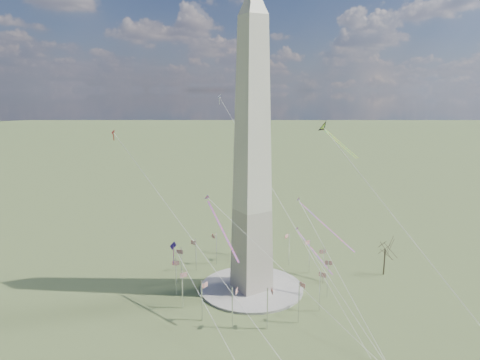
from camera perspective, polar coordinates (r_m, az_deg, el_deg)
ground at (r=154.57m, az=1.54°, el=-14.30°), size 2000.00×2000.00×0.00m
plaza at (r=154.39m, az=1.54°, el=-14.17°), size 36.00×36.00×0.80m
washington_monument at (r=140.20m, az=1.65°, el=3.58°), size 15.56×15.56×100.00m
flagpole_ring at (r=151.50m, az=1.55°, el=-11.83°), size 54.40×54.40×13.00m
tree_near at (r=170.05m, az=18.82°, el=-8.50°), size 8.67×8.67×15.18m
kite_delta_black at (r=174.74m, az=11.31°, el=6.67°), size 9.69×17.13×14.01m
kite_diamond_purple at (r=142.66m, az=-8.88°, el=-9.00°), size 1.51×2.68×8.38m
kite_streamer_left at (r=148.02m, az=10.23°, el=-4.92°), size 8.87×21.37×15.30m
kite_streamer_mid at (r=132.32m, az=-3.04°, el=-5.20°), size 2.59×22.33×15.32m
kite_streamer_right at (r=165.51m, az=9.22°, el=-8.57°), size 3.10×19.33×13.27m
kite_small_red at (r=157.05m, az=-16.55°, el=6.01°), size 1.09×1.72×3.85m
kite_small_white at (r=177.35m, az=-2.79°, el=10.90°), size 1.26×1.89×4.06m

